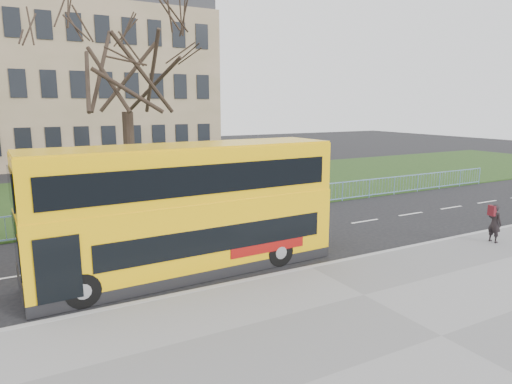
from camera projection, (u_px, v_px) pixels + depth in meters
ground at (285, 257)px, 16.37m from camera, size 120.00×120.00×0.00m
pavement at (441, 338)px, 10.55m from camera, size 80.00×10.50×0.12m
kerb at (310, 268)px, 15.02m from camera, size 80.00×0.20×0.14m
grass_verge at (163, 191)px, 28.68m from camera, size 80.00×15.40×0.08m
guard_railing at (212, 206)px, 21.95m from camera, size 40.00×0.12×1.10m
bare_tree at (126, 92)px, 22.44m from camera, size 8.25×8.25×11.78m
civic_building at (42, 87)px, 42.83m from camera, size 30.00×15.00×14.00m
yellow_bus at (187, 206)px, 14.51m from camera, size 9.85×2.67×4.09m
pedestrian at (495, 223)px, 17.59m from camera, size 0.40×0.57×1.51m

